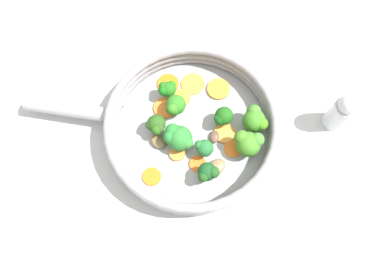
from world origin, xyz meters
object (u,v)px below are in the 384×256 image
at_px(carrot_slice_5, 219,89).
at_px(carrot_slice_6, 165,108).
at_px(mushroom_piece_1, 214,137).
at_px(broccoli_floret_0, 167,89).
at_px(broccoli_floret_2, 255,119).
at_px(carrot_slice_4, 233,149).
at_px(salt_shaker, 341,112).
at_px(mushroom_piece_2, 158,141).
at_px(carrot_slice_8, 225,133).
at_px(broccoli_floret_5, 175,106).
at_px(carrot_slice_3, 193,84).
at_px(broccoli_floret_7, 156,125).
at_px(broccoli_floret_1, 248,143).
at_px(broccoli_floret_3, 178,138).
at_px(carrot_slice_7, 152,177).
at_px(carrot_slice_0, 181,98).
at_px(carrot_slice_1, 168,84).
at_px(carrot_slice_9, 198,164).
at_px(broccoli_floret_6, 223,117).
at_px(carrot_slice_2, 177,153).
at_px(broccoli_floret_4, 204,148).
at_px(broccoli_floret_8, 208,173).

distance_m(carrot_slice_5, carrot_slice_6, 0.11).
bearing_deg(mushroom_piece_1, broccoli_floret_0, -13.61).
bearing_deg(mushroom_piece_1, broccoli_floret_2, -130.21).
distance_m(carrot_slice_4, salt_shaker, 0.20).
xyz_separation_m(broccoli_floret_2, mushroom_piece_2, (0.13, 0.12, -0.02)).
distance_m(carrot_slice_8, broccoli_floret_5, 0.10).
bearing_deg(carrot_slice_4, carrot_slice_3, -29.73).
relative_size(broccoli_floret_2, broccoli_floret_7, 1.10).
distance_m(carrot_slice_4, carrot_slice_6, 0.15).
relative_size(carrot_slice_3, salt_shaker, 0.44).
relative_size(carrot_slice_6, broccoli_floret_1, 0.76).
bearing_deg(broccoli_floret_3, broccoli_floret_1, -154.26).
bearing_deg(carrot_slice_7, broccoli_floret_3, -94.91).
relative_size(carrot_slice_0, carrot_slice_6, 0.84).
height_order(carrot_slice_0, broccoli_floret_7, broccoli_floret_7).
relative_size(carrot_slice_1, carrot_slice_6, 0.99).
relative_size(carrot_slice_7, broccoli_floret_5, 0.71).
height_order(carrot_slice_1, salt_shaker, salt_shaker).
xyz_separation_m(carrot_slice_0, broccoli_floret_7, (0.00, 0.08, 0.03)).
height_order(carrot_slice_1, carrot_slice_8, carrot_slice_8).
height_order(carrot_slice_0, salt_shaker, salt_shaker).
distance_m(carrot_slice_5, carrot_slice_8, 0.09).
distance_m(carrot_slice_9, broccoli_floret_2, 0.13).
height_order(carrot_slice_3, broccoli_floret_6, broccoli_floret_6).
bearing_deg(carrot_slice_2, carrot_slice_8, -124.81).
distance_m(carrot_slice_4, broccoli_floret_2, 0.07).
xyz_separation_m(carrot_slice_7, carrot_slice_8, (-0.07, -0.14, 0.00)).
xyz_separation_m(broccoli_floret_2, broccoli_floret_4, (0.05, 0.09, -0.00)).
bearing_deg(broccoli_floret_2, carrot_slice_0, 8.41).
relative_size(broccoli_floret_1, mushroom_piece_2, 1.75).
xyz_separation_m(carrot_slice_9, mushroom_piece_1, (-0.00, -0.06, 0.00)).
height_order(broccoli_floret_4, broccoli_floret_5, broccoli_floret_5).
bearing_deg(carrot_slice_5, broccoli_floret_0, 37.96).
distance_m(carrot_slice_8, mushroom_piece_2, 0.12).
xyz_separation_m(carrot_slice_1, broccoli_floret_0, (-0.01, 0.02, 0.02)).
bearing_deg(carrot_slice_8, broccoli_floret_3, 42.44).
bearing_deg(carrot_slice_3, carrot_slice_8, 151.16).
height_order(carrot_slice_9, broccoli_floret_2, broccoli_floret_2).
bearing_deg(mushroom_piece_1, broccoli_floret_3, 38.95).
xyz_separation_m(carrot_slice_9, broccoli_floret_5, (0.09, -0.06, 0.03)).
distance_m(carrot_slice_3, broccoli_floret_5, 0.07).
bearing_deg(carrot_slice_2, carrot_slice_3, -70.32).
xyz_separation_m(carrot_slice_0, carrot_slice_1, (0.04, -0.01, -0.00)).
bearing_deg(carrot_slice_2, broccoli_floret_0, -49.71).
bearing_deg(broccoli_floret_4, salt_shaker, -134.00).
xyz_separation_m(carrot_slice_1, carrot_slice_3, (-0.04, -0.02, -0.00)).
bearing_deg(broccoli_floret_8, broccoli_floret_1, -112.80).
height_order(carrot_slice_1, broccoli_floret_2, broccoli_floret_2).
bearing_deg(carrot_slice_6, salt_shaker, -152.47).
relative_size(broccoli_floret_4, salt_shaker, 0.42).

